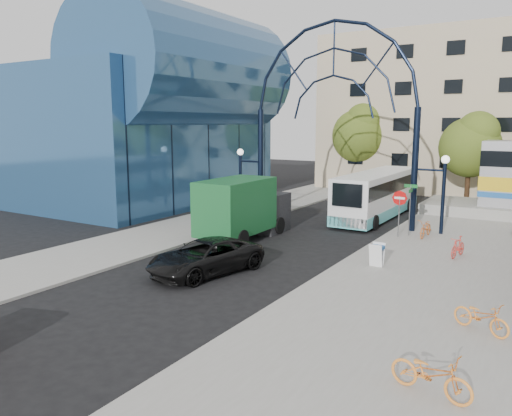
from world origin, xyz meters
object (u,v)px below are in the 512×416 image
Objects in this scene: stop_sign at (400,202)px; street_name_sign at (410,199)px; city_bus at (378,194)px; tree_north_a at (472,144)px; green_truck at (244,208)px; black_suv at (205,257)px; tree_north_b at (361,133)px; bike_far_a at (481,317)px; sandwich_board at (377,252)px; bike_far_c at (431,374)px; bike_near_a at (426,228)px; bike_near_b at (458,247)px; gateway_arch at (333,81)px.

street_name_sign reaches higher than stop_sign.
city_bus is (-3.35, 4.90, -0.57)m from street_name_sign.
green_truck is at bearing -115.19° from tree_north_a.
black_suv is at bearing -71.92° from green_truck.
green_truck is (1.53, -22.01, -3.64)m from tree_north_b.
stop_sign reaches higher than bike_far_a.
city_bus reaches higher than sandwich_board.
sandwich_board is 0.52× the size of bike_far_c.
bike_near_a is (4.22, -4.79, -0.96)m from city_bus.
bike_far_c is (1.62, -12.67, 0.03)m from bike_near_b.
city_bus is 22.35m from bike_far_c.
bike_near_b is (10.61, 1.42, -1.03)m from green_truck.
tree_north_b is (-8.68, 17.93, 3.27)m from stop_sign.
street_name_sign reaches higher than bike_near_a.
tree_north_b reaches higher than sandwich_board.
tree_north_a reaches higher than stop_sign.
stop_sign is 0.23× the size of city_bus.
tree_north_b reaches higher than tree_north_a.
tree_north_a is 3.82× the size of bike_near_a.
green_truck is at bearing 166.29° from sandwich_board.
sandwich_board is 26.15m from tree_north_b.
street_name_sign is at bearing 48.33° from bike_far_a.
gateway_arch reaches higher than black_suv.
street_name_sign is 0.55× the size of black_suv.
gateway_arch is 10.09m from bike_near_a.
gateway_arch is at bearing 124.91° from sandwich_board.
bike_near_b is at bearing -29.46° from gateway_arch.
tree_north_b is 22.36m from green_truck.
bike_near_b is (8.48, 7.68, -0.11)m from black_suv.
bike_far_a is 4.34m from bike_far_c.
green_truck is 4.13× the size of bike_near_b.
tree_north_b is 1.58× the size of black_suv.
street_name_sign is 1.46× the size of bike_far_c.
stop_sign is at bearing -95.42° from tree_north_a.
sandwich_board is at bearing -118.45° from bike_near_b.
tree_north_a is at bearing 88.50° from sandwich_board.
gateway_arch is 7.45× the size of bike_near_a.
bike_far_c is at bearing -161.70° from bike_far_a.
bike_near_a is (9.95, -17.22, -4.66)m from tree_north_b.
gateway_arch is 8.67× the size of bike_near_b.
gateway_arch is 1.95× the size of tree_north_a.
bike_near_b is (3.46, -2.67, -1.40)m from stop_sign.
sandwich_board is at bearing -86.54° from street_name_sign.
tree_north_a reaches higher than green_truck.
tree_north_b reaches higher than city_bus.
green_truck reaches higher than bike_far_a.
tree_north_b is at bearing 117.65° from street_name_sign.
bike_near_a is at bearing 133.02° from bike_near_b.
tree_north_a is 9.93m from city_bus.
black_suv is 12.71m from bike_near_a.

